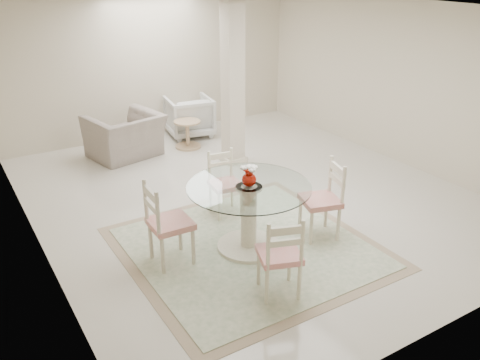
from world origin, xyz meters
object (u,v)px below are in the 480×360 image
recliner_taupe (125,136)px  dining_table (249,217)px  dining_chair_west (164,218)px  dining_chair_north (224,178)px  red_vase (249,175)px  armchair_white (189,116)px  dining_chair_south (281,251)px  side_table (188,135)px  dining_chair_east (326,194)px  column (233,86)px

recliner_taupe → dining_table: bearing=80.2°
dining_chair_west → dining_chair_north: bearing=-55.8°
recliner_taupe → dining_chair_north: bearing=85.7°
red_vase → recliner_taupe: size_ratio=0.22×
red_vase → dining_chair_north: bearing=77.5°
dining_table → armchair_white: dining_table is taller
dining_chair_north → dining_chair_south: (-0.46, -1.98, 0.04)m
armchair_white → side_table: size_ratio=1.67×
dining_chair_west → dining_chair_south: 1.43m
dining_chair_north → dining_chair_west: dining_chair_west is taller
dining_chair_east → side_table: dining_chair_east is taller
column → dining_chair_south: column is taller
dining_chair_north → armchair_white: size_ratio=1.15×
recliner_taupe → column: bearing=128.5°
dining_chair_south → dining_chair_west: bearing=-38.0°
dining_chair_south → side_table: dining_chair_south is taller
dining_table → dining_chair_east: dining_chair_east is taller
dining_table → red_vase: red_vase is taller
dining_chair_west → recliner_taupe: dining_chair_west is taller
dining_table → side_table: (0.97, 3.65, -0.19)m
column → dining_chair_west: 3.40m
dining_chair_west → armchair_white: (2.31, 4.04, -0.21)m
armchair_white → red_vase: bearing=82.3°
recliner_taupe → armchair_white: 1.56m
column → red_vase: bearing=-117.1°
dining_chair_east → recliner_taupe: bearing=-147.8°
dining_chair_east → side_table: size_ratio=2.16×
dining_chair_east → dining_chair_south: bearing=-42.5°
recliner_taupe → side_table: (1.15, -0.16, -0.15)m
dining_chair_east → dining_chair_south: dining_chair_east is taller
recliner_taupe → side_table: recliner_taupe is taller
dining_chair_east → dining_table: bearing=-87.3°
column → dining_chair_south: bearing=-113.6°
column → side_table: 1.58m
dining_table → dining_chair_west: 1.04m
column → side_table: bearing=108.4°
column → dining_chair_west: column is taller
dining_chair_north → dining_chair_east: bearing=-50.0°
dining_chair_west → red_vase: bearing=-100.4°
dining_table → side_table: size_ratio=2.84×
dining_table → dining_chair_east: bearing=-13.2°
red_vase → side_table: (0.97, 3.65, -0.74)m
red_vase → dining_table: bearing=146.3°
dining_chair_east → dining_chair_south: size_ratio=1.06×
dining_chair_west → recliner_taupe: bearing=-11.0°
column → dining_chair_east: bearing=-96.7°
dining_chair_north → dining_chair_west: (-1.22, -0.77, 0.08)m
red_vase → dining_chair_east: size_ratio=0.23×
dining_chair_north → recliner_taupe: size_ratio=0.84×
dining_chair_south → armchair_white: size_ratio=1.23×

